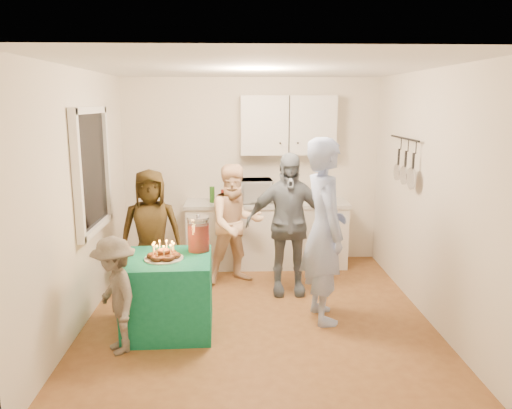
{
  "coord_description": "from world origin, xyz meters",
  "views": [
    {
      "loc": [
        -0.21,
        -5.05,
        2.26
      ],
      "look_at": [
        0.0,
        0.35,
        1.15
      ],
      "focal_mm": 35.0,
      "sensor_mm": 36.0,
      "label": 1
    }
  ],
  "objects_px": {
    "punch_jar": "(198,235)",
    "woman_back_left": "(151,232)",
    "microwave": "(251,191)",
    "man_birthday": "(324,231)",
    "counter": "(266,235)",
    "woman_back_right": "(288,224)",
    "party_table": "(169,294)",
    "woman_back_center": "(236,224)",
    "child_near_left": "(115,295)"
  },
  "relations": [
    {
      "from": "woman_back_center",
      "to": "child_near_left",
      "type": "distance_m",
      "value": 2.1
    },
    {
      "from": "woman_back_right",
      "to": "party_table",
      "type": "bearing_deg",
      "value": -143.14
    },
    {
      "from": "man_birthday",
      "to": "woman_back_right",
      "type": "bearing_deg",
      "value": 14.67
    },
    {
      "from": "microwave",
      "to": "child_near_left",
      "type": "distance_m",
      "value": 2.82
    },
    {
      "from": "microwave",
      "to": "woman_back_right",
      "type": "relative_size",
      "value": 0.33
    },
    {
      "from": "party_table",
      "to": "punch_jar",
      "type": "xyz_separation_m",
      "value": [
        0.29,
        0.22,
        0.55
      ]
    },
    {
      "from": "woman_back_center",
      "to": "microwave",
      "type": "bearing_deg",
      "value": 53.08
    },
    {
      "from": "counter",
      "to": "woman_back_left",
      "type": "xyz_separation_m",
      "value": [
        -1.44,
        -0.95,
        0.32
      ]
    },
    {
      "from": "party_table",
      "to": "punch_jar",
      "type": "height_order",
      "value": "punch_jar"
    },
    {
      "from": "counter",
      "to": "child_near_left",
      "type": "bearing_deg",
      "value": -121.86
    },
    {
      "from": "counter",
      "to": "punch_jar",
      "type": "bearing_deg",
      "value": -114.18
    },
    {
      "from": "party_table",
      "to": "child_near_left",
      "type": "height_order",
      "value": "child_near_left"
    },
    {
      "from": "man_birthday",
      "to": "woman_back_right",
      "type": "relative_size",
      "value": 1.13
    },
    {
      "from": "counter",
      "to": "microwave",
      "type": "xyz_separation_m",
      "value": [
        -0.21,
        0.0,
        0.64
      ]
    },
    {
      "from": "woman_back_center",
      "to": "child_near_left",
      "type": "xyz_separation_m",
      "value": [
        -1.09,
        -1.78,
        -0.21
      ]
    },
    {
      "from": "man_birthday",
      "to": "woman_back_right",
      "type": "height_order",
      "value": "man_birthday"
    },
    {
      "from": "punch_jar",
      "to": "woman_back_left",
      "type": "xyz_separation_m",
      "value": [
        -0.63,
        0.85,
        -0.18
      ]
    },
    {
      "from": "punch_jar",
      "to": "woman_back_left",
      "type": "distance_m",
      "value": 1.07
    },
    {
      "from": "man_birthday",
      "to": "microwave",
      "type": "bearing_deg",
      "value": 13.87
    },
    {
      "from": "microwave",
      "to": "punch_jar",
      "type": "height_order",
      "value": "microwave"
    },
    {
      "from": "punch_jar",
      "to": "woman_back_center",
      "type": "xyz_separation_m",
      "value": [
        0.38,
        1.13,
        -0.17
      ]
    },
    {
      "from": "microwave",
      "to": "man_birthday",
      "type": "distance_m",
      "value": 1.94
    },
    {
      "from": "party_table",
      "to": "child_near_left",
      "type": "xyz_separation_m",
      "value": [
        -0.42,
        -0.43,
        0.17
      ]
    },
    {
      "from": "punch_jar",
      "to": "child_near_left",
      "type": "distance_m",
      "value": 1.04
    },
    {
      "from": "counter",
      "to": "woman_back_right",
      "type": "xyz_separation_m",
      "value": [
        0.19,
        -1.05,
        0.42
      ]
    },
    {
      "from": "microwave",
      "to": "man_birthday",
      "type": "relative_size",
      "value": 0.29
    },
    {
      "from": "child_near_left",
      "to": "man_birthday",
      "type": "bearing_deg",
      "value": 79.67
    },
    {
      "from": "counter",
      "to": "man_birthday",
      "type": "bearing_deg",
      "value": -74.85
    },
    {
      "from": "woman_back_right",
      "to": "man_birthday",
      "type": "bearing_deg",
      "value": -67.96
    },
    {
      "from": "counter",
      "to": "punch_jar",
      "type": "relative_size",
      "value": 6.47
    },
    {
      "from": "punch_jar",
      "to": "woman_back_right",
      "type": "relative_size",
      "value": 0.2
    },
    {
      "from": "woman_back_left",
      "to": "woman_back_right",
      "type": "relative_size",
      "value": 0.88
    },
    {
      "from": "punch_jar",
      "to": "microwave",
      "type": "bearing_deg",
      "value": 71.65
    },
    {
      "from": "punch_jar",
      "to": "woman_back_left",
      "type": "height_order",
      "value": "woman_back_left"
    },
    {
      "from": "man_birthday",
      "to": "woman_back_left",
      "type": "bearing_deg",
      "value": 58.83
    },
    {
      "from": "counter",
      "to": "man_birthday",
      "type": "distance_m",
      "value": 1.94
    },
    {
      "from": "woman_back_center",
      "to": "child_near_left",
      "type": "height_order",
      "value": "woman_back_center"
    },
    {
      "from": "counter",
      "to": "child_near_left",
      "type": "relative_size",
      "value": 2.02
    },
    {
      "from": "punch_jar",
      "to": "man_birthday",
      "type": "xyz_separation_m",
      "value": [
        1.3,
        -0.0,
        0.03
      ]
    },
    {
      "from": "woman_back_center",
      "to": "woman_back_right",
      "type": "xyz_separation_m",
      "value": [
        0.61,
        -0.39,
        0.09
      ]
    },
    {
      "from": "punch_jar",
      "to": "woman_back_left",
      "type": "relative_size",
      "value": 0.23
    },
    {
      "from": "counter",
      "to": "woman_back_right",
      "type": "height_order",
      "value": "woman_back_right"
    },
    {
      "from": "child_near_left",
      "to": "party_table",
      "type": "bearing_deg",
      "value": 107.66
    },
    {
      "from": "punch_jar",
      "to": "woman_back_right",
      "type": "height_order",
      "value": "woman_back_right"
    },
    {
      "from": "woman_back_left",
      "to": "woman_back_center",
      "type": "relative_size",
      "value": 0.99
    },
    {
      "from": "child_near_left",
      "to": "woman_back_right",
      "type": "bearing_deg",
      "value": 101.15
    },
    {
      "from": "woman_back_left",
      "to": "woman_back_right",
      "type": "distance_m",
      "value": 1.63
    },
    {
      "from": "party_table",
      "to": "counter",
      "type": "bearing_deg",
      "value": 61.35
    },
    {
      "from": "microwave",
      "to": "woman_back_left",
      "type": "relative_size",
      "value": 0.38
    },
    {
      "from": "man_birthday",
      "to": "woman_back_left",
      "type": "relative_size",
      "value": 1.29
    }
  ]
}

